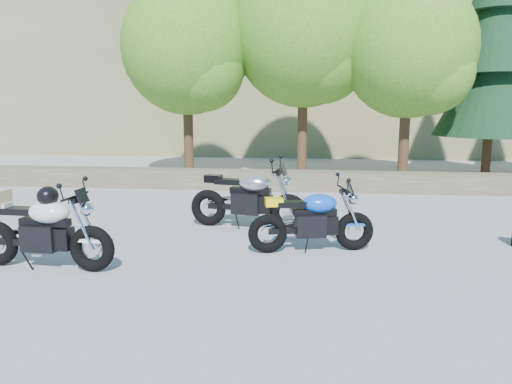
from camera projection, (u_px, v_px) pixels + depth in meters
ground at (235, 253)px, 7.46m from camera, size 90.00×90.00×0.00m
stone_wall at (268, 180)px, 12.79m from camera, size 22.00×0.55×0.50m
hillside at (344, 22)px, 33.17m from camera, size 80.00×30.00×15.00m
tree_decid_left at (190, 51)px, 14.06m from camera, size 3.67×3.67×5.62m
tree_decid_mid at (307, 37)px, 14.01m from camera, size 4.08×4.08×6.24m
tree_decid_right at (413, 53)px, 13.20m from camera, size 3.54×3.54×5.41m
conifer_near at (495, 50)px, 14.12m from camera, size 3.17×3.17×7.06m
silver_bike at (249, 199)px, 8.81m from camera, size 2.16×0.70×1.09m
white_bike at (42, 228)px, 6.67m from camera, size 2.05×0.65×1.13m
blue_bike at (313, 221)px, 7.45m from camera, size 1.90×0.69×0.96m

